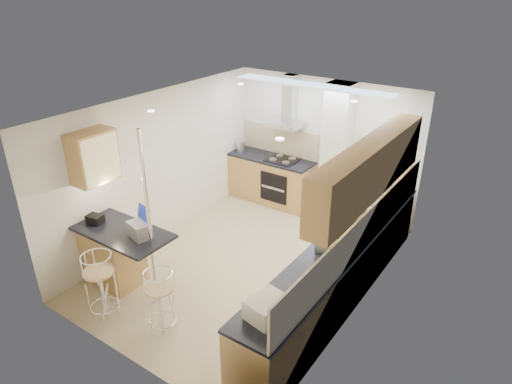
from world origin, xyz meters
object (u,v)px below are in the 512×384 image
Objects in this scene: bar_stool_end at (161,304)px; microwave at (336,238)px; bar_stool_near at (101,288)px; laptop at (140,230)px; bread_bin at (267,308)px.

microwave is at bearing 8.45° from bar_stool_end.
microwave reaches higher than bar_stool_near.
bread_bin is (2.25, -0.33, -0.02)m from laptop.
bar_stool_end is (0.81, 0.24, -0.04)m from bar_stool_near.
bread_bin is at bearing 5.89° from laptop.
laptop is at bearing 109.35° from bar_stool_end.
laptop is 2.28m from bread_bin.
microwave reaches higher than bar_stool_end.
bar_stool_end is 2.27× the size of bread_bin.
bar_stool_end is 1.58m from bread_bin.
bar_stool_near is at bearing 126.47° from microwave.
bar_stool_near is (-2.29, -1.95, -0.56)m from microwave.
bread_bin is (0.00, -1.60, -0.03)m from microwave.
bar_stool_end is (0.77, -0.45, -0.58)m from laptop.
microwave is 3.06m from bar_stool_near.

